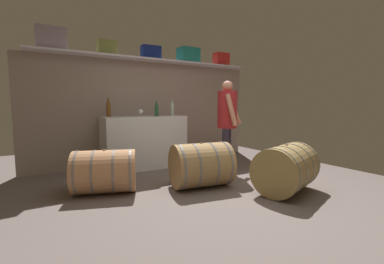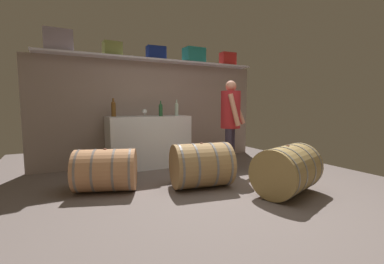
# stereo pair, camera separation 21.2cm
# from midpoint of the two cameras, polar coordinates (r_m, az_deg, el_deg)

# --- Properties ---
(ground_plane) EXTENTS (5.73, 8.28, 0.02)m
(ground_plane) POSITION_cam_midpoint_polar(r_m,az_deg,el_deg) (3.74, 0.28, -12.07)
(ground_plane) COLOR #6A5E5A
(back_wall_panel) EXTENTS (4.53, 0.10, 1.97)m
(back_wall_panel) POSITION_cam_midpoint_polar(r_m,az_deg,el_deg) (5.29, -10.38, 4.11)
(back_wall_panel) COLOR gray
(back_wall_panel) RESTS_ON ground
(high_shelf_board) EXTENTS (4.17, 0.40, 0.03)m
(high_shelf_board) POSITION_cam_midpoint_polar(r_m,az_deg,el_deg) (5.21, -10.00, 15.15)
(high_shelf_board) COLOR silver
(high_shelf_board) RESTS_ON back_wall_panel
(toolcase_grey) EXTENTS (0.44, 0.28, 0.35)m
(toolcase_grey) POSITION_cam_midpoint_polar(r_m,az_deg,el_deg) (4.92, -29.54, 17.30)
(toolcase_grey) COLOR gray
(toolcase_grey) RESTS_ON high_shelf_board
(toolcase_olive) EXTENTS (0.33, 0.23, 0.25)m
(toolcase_olive) POSITION_cam_midpoint_polar(r_m,az_deg,el_deg) (5.01, -19.28, 16.92)
(toolcase_olive) COLOR olive
(toolcase_olive) RESTS_ON high_shelf_board
(toolcase_navy) EXTENTS (0.37, 0.21, 0.25)m
(toolcase_navy) POSITION_cam_midpoint_polar(r_m,az_deg,el_deg) (5.23, -10.16, 16.68)
(toolcase_navy) COLOR navy
(toolcase_navy) RESTS_ON high_shelf_board
(toolcase_teal) EXTENTS (0.42, 0.30, 0.30)m
(toolcase_teal) POSITION_cam_midpoint_polar(r_m,az_deg,el_deg) (5.57, -1.94, 16.35)
(toolcase_teal) COLOR #1F7E79
(toolcase_teal) RESTS_ON high_shelf_board
(toolcase_red) EXTENTS (0.34, 0.20, 0.28)m
(toolcase_red) POSITION_cam_midpoint_polar(r_m,az_deg,el_deg) (6.01, 5.35, 15.47)
(toolcase_red) COLOR red
(toolcase_red) RESTS_ON high_shelf_board
(work_cabinet) EXTENTS (1.47, 0.62, 0.94)m
(work_cabinet) POSITION_cam_midpoint_polar(r_m,az_deg,el_deg) (4.90, -11.63, -2.11)
(work_cabinet) COLOR white
(work_cabinet) RESTS_ON ground
(wine_bottle_clear) EXTENTS (0.07, 0.07, 0.31)m
(wine_bottle_clear) POSITION_cam_midpoint_polar(r_m,az_deg,el_deg) (4.95, -5.57, 5.08)
(wine_bottle_clear) COLOR #AFC8B6
(wine_bottle_clear) RESTS_ON work_cabinet
(wine_bottle_green) EXTENTS (0.07, 0.07, 0.28)m
(wine_bottle_green) POSITION_cam_midpoint_polar(r_m,az_deg,el_deg) (4.77, -9.01, 4.85)
(wine_bottle_green) COLOR #275C34
(wine_bottle_green) RESTS_ON work_cabinet
(wine_bottle_amber) EXTENTS (0.08, 0.08, 0.32)m
(wine_bottle_amber) POSITION_cam_midpoint_polar(r_m,az_deg,el_deg) (4.75, -18.97, 4.88)
(wine_bottle_amber) COLOR brown
(wine_bottle_amber) RESTS_ON work_cabinet
(wine_glass) EXTENTS (0.08, 0.08, 0.13)m
(wine_glass) POSITION_cam_midpoint_polar(r_m,az_deg,el_deg) (4.66, -12.44, 4.36)
(wine_glass) COLOR white
(wine_glass) RESTS_ON work_cabinet
(wine_barrel_near) EXTENTS (0.99, 0.85, 0.64)m
(wine_barrel_near) POSITION_cam_midpoint_polar(r_m,az_deg,el_deg) (3.64, 18.25, -7.59)
(wine_barrel_near) COLOR olive
(wine_barrel_near) RESTS_ON ground
(wine_barrel_far) EXTENTS (0.88, 0.73, 0.63)m
(wine_barrel_far) POSITION_cam_midpoint_polar(r_m,az_deg,el_deg) (3.68, 0.37, -7.21)
(wine_barrel_far) COLOR #9F7A4B
(wine_barrel_far) RESTS_ON ground
(wine_barrel_flank) EXTENTS (0.92, 0.78, 0.57)m
(wine_barrel_flank) POSITION_cam_midpoint_polar(r_m,az_deg,el_deg) (3.65, -20.08, -8.10)
(wine_barrel_flank) COLOR tan
(wine_barrel_flank) RESTS_ON ground
(winemaker_pouring) EXTENTS (0.49, 0.49, 1.55)m
(winemaker_pouring) POSITION_cam_midpoint_polar(r_m,az_deg,el_deg) (4.47, 6.40, 3.39)
(winemaker_pouring) COLOR #2E2839
(winemaker_pouring) RESTS_ON ground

